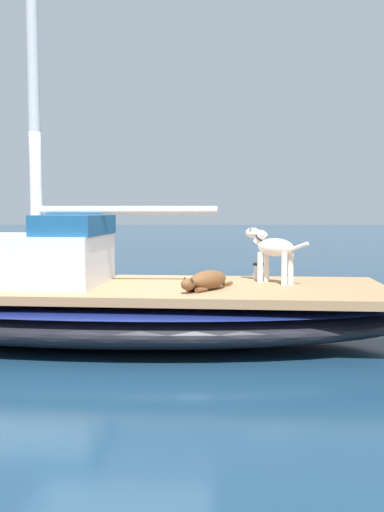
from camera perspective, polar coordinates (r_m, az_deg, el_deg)
ground_plane at (r=6.81m, az=-8.54°, el=-8.48°), size 120.00×120.00×0.00m
sailboat_main at (r=6.74m, az=-8.57°, el=-5.70°), size 2.84×7.34×0.66m
mast_main at (r=7.25m, az=-15.23°, el=23.39°), size 0.14×2.27×7.18m
cabin_house at (r=7.00m, az=-17.55°, el=0.06°), size 1.50×2.28×0.84m
dog_white at (r=6.77m, az=8.42°, el=0.72°), size 0.70×0.74×0.70m
dog_brown at (r=6.13m, az=1.51°, el=-2.60°), size 0.83×0.62×0.22m
deck_winch at (r=7.21m, az=7.01°, el=-1.62°), size 0.16×0.16×0.21m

